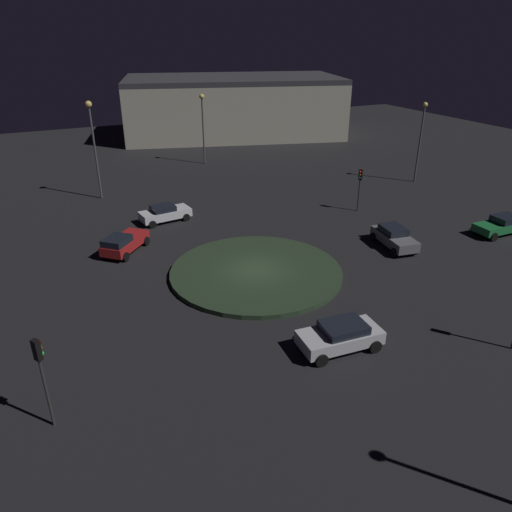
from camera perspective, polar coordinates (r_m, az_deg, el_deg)
The scene contains 13 objects.
ground_plane at distance 32.16m, azimuth -0.00°, elevation -2.11°, with size 118.34×118.34×0.00m, color black.
roundabout_island at distance 32.09m, azimuth -0.00°, elevation -1.87°, with size 11.39×11.39×0.31m, color #263823.
car_grey at distance 37.26m, azimuth 15.98°, elevation 2.17°, with size 2.51×4.39×1.50m.
car_green at distance 42.75m, azimuth 26.91°, elevation 3.30°, with size 4.12×2.08×1.45m.
car_silver at distance 25.05m, azimuth 9.94°, elevation -9.20°, with size 4.35×2.40×1.45m.
car_white at distance 41.44m, azimuth -10.70°, elevation 5.01°, with size 4.37×2.39×1.41m.
car_red at distance 36.13m, azimuth -15.36°, elevation 1.52°, with size 4.01×4.11×1.51m.
traffic_light_southwest at distance 20.87m, azimuth -24.01°, elevation -11.76°, with size 0.40×0.37×4.21m.
traffic_light_northeast at distance 43.47m, azimuth 12.15°, elevation 8.57°, with size 0.40×0.37×3.77m.
streetlamp_north at distance 47.52m, azimuth -18.72°, elevation 13.57°, with size 0.59×0.59×9.00m.
streetlamp_northeast at distance 53.45m, azimuth 18.92°, elevation 13.70°, with size 0.51×0.51×8.14m.
streetlamp_north_near at distance 58.41m, azimuth -6.31°, elevation 16.04°, with size 0.58×0.58×8.04m.
store_building at distance 75.81m, azimuth -2.72°, elevation 17.25°, with size 34.26×24.08×8.37m.
Camera 1 is at (-12.36, -25.72, 14.82)m, focal length 33.91 mm.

